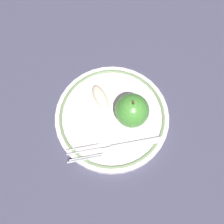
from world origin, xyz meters
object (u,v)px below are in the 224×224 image
object	(u,v)px
apple_red_whole	(132,111)
fork	(118,148)
plate	(112,117)
apple_slice_front	(100,97)

from	to	relation	value
apple_red_whole	fork	world-z (taller)	apple_red_whole
apple_red_whole	fork	bearing A→B (deg)	11.74
plate	fork	distance (m)	0.07
plate	apple_slice_front	xyz separation A→B (m)	(-0.02, -0.04, 0.02)
apple_red_whole	apple_slice_front	xyz separation A→B (m)	(0.00, -0.07, -0.02)
plate	apple_red_whole	size ratio (longest dim) A/B	3.10
apple_red_whole	apple_slice_front	size ratio (longest dim) A/B	1.31
plate	fork	bearing A→B (deg)	44.21
plate	apple_slice_front	distance (m)	0.05
plate	apple_red_whole	bearing A→B (deg)	121.71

